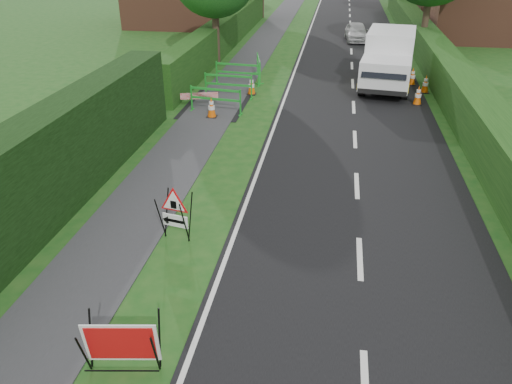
{
  "coord_description": "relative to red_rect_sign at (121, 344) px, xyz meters",
  "views": [
    {
      "loc": [
        1.69,
        -8.07,
        6.27
      ],
      "look_at": [
        0.03,
        2.29,
        0.75
      ],
      "focal_mm": 35.0,
      "sensor_mm": 36.0,
      "label": 1
    }
  ],
  "objects": [
    {
      "name": "ped_barrier_1",
      "position": [
        -1.43,
        14.77,
        0.07
      ],
      "size": [
        2.08,
        0.5,
        1.0
      ],
      "rotation": [
        0.0,
        0.0,
        -0.07
      ],
      "color": "#188823",
      "rests_on": "ground"
    },
    {
      "name": "hedge_east",
      "position": [
        7.79,
        18.71,
        -0.56
      ],
      "size": [
        1.2,
        50.0,
        1.5
      ],
      "primitive_type": "cube",
      "color": "#14380F",
      "rests_on": "ground"
    },
    {
      "name": "ped_barrier_2",
      "position": [
        -1.43,
        16.78,
        0.07
      ],
      "size": [
        2.08,
        0.55,
        1.0
      ],
      "rotation": [
        0.0,
        0.0,
        -0.1
      ],
      "color": "#188823",
      "rests_on": "ground"
    },
    {
      "name": "hedge_west_far",
      "position": [
        -3.71,
        24.71,
        -0.56
      ],
      "size": [
        1.0,
        24.0,
        1.8
      ],
      "primitive_type": "cube",
      "color": "#14380F",
      "rests_on": "ground"
    },
    {
      "name": "traffic_cone_0",
      "position": [
        6.33,
        15.01,
        -0.17
      ],
      "size": [
        0.38,
        0.38,
        0.79
      ],
      "color": "black",
      "rests_on": "ground"
    },
    {
      "name": "ground",
      "position": [
        1.29,
        2.71,
        -0.56
      ],
      "size": [
        120.0,
        120.0,
        0.0
      ],
      "primitive_type": "plane",
      "color": "#164914",
      "rests_on": "ground"
    },
    {
      "name": "ped_barrier_0",
      "position": [
        -1.49,
        12.72,
        0.07
      ],
      "size": [
        2.09,
        0.62,
        1.0
      ],
      "rotation": [
        0.0,
        0.0,
        -0.13
      ],
      "color": "#188823",
      "rests_on": "ground"
    },
    {
      "name": "works_van",
      "position": [
        5.25,
        17.61,
        0.68
      ],
      "size": [
        2.68,
        5.38,
        2.35
      ],
      "rotation": [
        0.0,
        0.0,
        -0.13
      ],
      "color": "silver",
      "rests_on": "ground"
    },
    {
      "name": "triangle_sign",
      "position": [
        -0.36,
        3.83,
        0.21
      ],
      "size": [
        0.9,
        0.9,
        1.12
      ],
      "rotation": [
        0.0,
        0.0,
        -0.2
      ],
      "color": "black",
      "rests_on": "ground"
    },
    {
      "name": "hedge_west_near",
      "position": [
        -3.71,
        2.71,
        -0.56
      ],
      "size": [
        1.1,
        18.0,
        2.5
      ],
      "primitive_type": "cube",
      "color": "black",
      "rests_on": "ground"
    },
    {
      "name": "traffic_cone_3",
      "position": [
        -1.53,
        12.18,
        -0.17
      ],
      "size": [
        0.38,
        0.38,
        0.79
      ],
      "color": "black",
      "rests_on": "ground"
    },
    {
      "name": "redwhite_plank",
      "position": [
        -2.31,
        13.34,
        -0.56
      ],
      "size": [
        1.45,
        0.47,
        0.25
      ],
      "primitive_type": "cube",
      "rotation": [
        0.0,
        0.0,
        0.29
      ],
      "color": "red",
      "rests_on": "ground"
    },
    {
      "name": "traffic_cone_2",
      "position": [
        6.45,
        18.02,
        -0.17
      ],
      "size": [
        0.38,
        0.38,
        0.79
      ],
      "color": "black",
      "rests_on": "ground"
    },
    {
      "name": "traffic_cone_1",
      "position": [
        6.86,
        16.81,
        -0.17
      ],
      "size": [
        0.38,
        0.38,
        0.79
      ],
      "color": "black",
      "rests_on": "ground"
    },
    {
      "name": "hatchback_car",
      "position": [
        4.1,
        28.1,
        -0.0
      ],
      "size": [
        1.55,
        3.36,
        1.11
      ],
      "primitive_type": "imported",
      "rotation": [
        0.0,
        0.0,
        0.07
      ],
      "color": "silver",
      "rests_on": "ground"
    },
    {
      "name": "footpath",
      "position": [
        -1.71,
        37.71,
        -0.56
      ],
      "size": [
        2.0,
        90.0,
        0.02
      ],
      "primitive_type": "cube",
      "color": "#2D2D30",
      "rests_on": "ground"
    },
    {
      "name": "traffic_cone_4",
      "position": [
        -0.54,
        15.37,
        -0.17
      ],
      "size": [
        0.38,
        0.38,
        0.79
      ],
      "color": "black",
      "rests_on": "ground"
    },
    {
      "name": "road_surface",
      "position": [
        3.79,
        37.71,
        -0.56
      ],
      "size": [
        6.0,
        90.0,
        0.02
      ],
      "primitive_type": "cube",
      "color": "black",
      "rests_on": "ground"
    },
    {
      "name": "red_rect_sign",
      "position": [
        0.0,
        0.0,
        0.0
      ],
      "size": [
        1.23,
        0.86,
        0.98
      ],
      "rotation": [
        0.0,
        0.0,
        0.16
      ],
      "color": "black",
      "rests_on": "ground"
    },
    {
      "name": "ped_barrier_3",
      "position": [
        -0.65,
        18.02,
        0.07
      ],
      "size": [
        0.78,
        2.09,
        1.0
      ],
      "rotation": [
        0.0,
        0.0,
        1.79
      ],
      "color": "#188823",
      "rests_on": "ground"
    }
  ]
}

